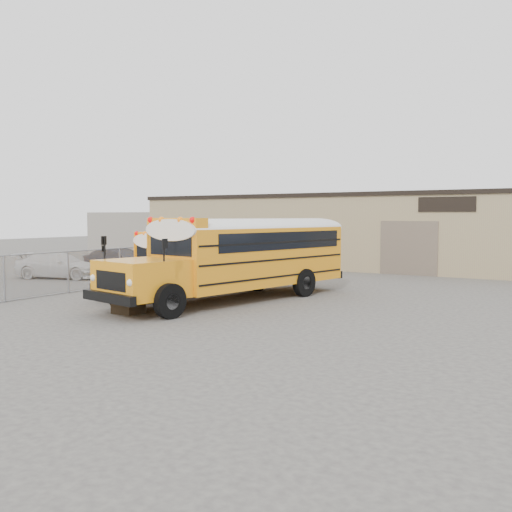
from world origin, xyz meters
The scene contains 9 objects.
ground centered at (0.00, 0.00, 0.00)m, with size 120.00×120.00×0.00m, color #474441.
warehouse centered at (0.00, 19.99, 2.37)m, with size 30.20×10.20×4.67m.
chainlink_fence centered at (-6.00, 3.00, 0.90)m, with size 0.07×18.07×1.81m.
distant_building_left centered at (-22.00, 22.00, 1.80)m, with size 8.00×6.00×3.60m, color gray.
school_bus_left centered at (-0.87, 9.14, 1.54)m, with size 3.51×9.31×2.66m.
school_bus_right centered at (2.49, 9.00, 1.88)m, with size 4.81×11.41×3.25m.
tarp_bundle centered at (-0.32, -2.30, 0.67)m, with size 0.95×0.95×1.30m.
car_white centered at (-11.22, 3.81, 0.67)m, with size 1.89×4.64×1.35m, color silver.
car_dark centered at (-10.42, 7.43, 0.71)m, with size 1.50×4.29×1.41m, color #222227.
Camera 1 is at (13.31, -16.21, 3.26)m, focal length 40.00 mm.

